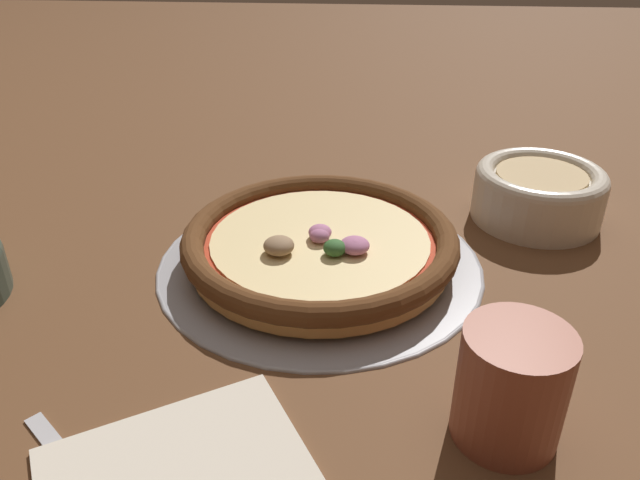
# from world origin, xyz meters

# --- Properties ---
(ground_plane) EXTENTS (3.00, 3.00, 0.00)m
(ground_plane) POSITION_xyz_m (0.00, 0.00, 0.00)
(ground_plane) COLOR brown
(pizza_tray) EXTENTS (0.32, 0.32, 0.01)m
(pizza_tray) POSITION_xyz_m (0.00, 0.00, 0.00)
(pizza_tray) COLOR #9E9EA3
(pizza_tray) RESTS_ON ground_plane
(pizza) EXTENTS (0.27, 0.27, 0.04)m
(pizza) POSITION_xyz_m (-0.00, 0.00, 0.02)
(pizza) COLOR tan
(pizza) RESTS_ON pizza_tray
(bowl_near) EXTENTS (0.14, 0.14, 0.06)m
(bowl_near) POSITION_xyz_m (-0.23, -0.12, 0.03)
(bowl_near) COLOR beige
(bowl_near) RESTS_ON ground_plane
(drinking_cup) EXTENTS (0.07, 0.07, 0.08)m
(drinking_cup) POSITION_xyz_m (-0.14, 0.21, 0.04)
(drinking_cup) COLOR brown
(drinking_cup) RESTS_ON ground_plane
(napkin) EXTENTS (0.20, 0.18, 0.01)m
(napkin) POSITION_xyz_m (0.08, 0.25, 0.00)
(napkin) COLOR beige
(napkin) RESTS_ON ground_plane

